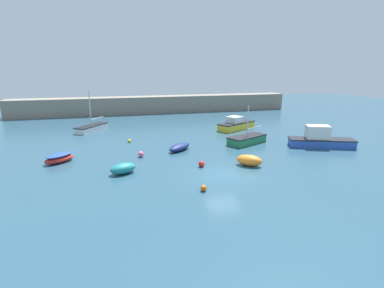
{
  "coord_description": "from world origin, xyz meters",
  "views": [
    {
      "loc": [
        -7.9,
        -19.94,
        7.83
      ],
      "look_at": [
        -0.34,
        7.77,
        0.46
      ],
      "focal_mm": 28.0,
      "sensor_mm": 36.0,
      "label": 1
    }
  ],
  "objects": [
    {
      "name": "mooring_buoy_pink",
      "position": [
        -5.54,
        6.17,
        0.26
      ],
      "size": [
        0.52,
        0.52,
        0.52
      ],
      "primitive_type": "sphere",
      "color": "#EA668C",
      "rests_on": "ground_plane"
    },
    {
      "name": "motorboat_grey_hull",
      "position": [
        12.33,
        5.0,
        0.76
      ],
      "size": [
        6.55,
        4.01,
        2.18
      ],
      "rotation": [
        0.0,
        0.0,
        5.91
      ],
      "color": "#2D56B7",
      "rests_on": "ground_plane"
    },
    {
      "name": "mooring_buoy_yellow",
      "position": [
        -6.21,
        11.91,
        0.18
      ],
      "size": [
        0.37,
        0.37,
        0.37
      ],
      "primitive_type": "sphere",
      "color": "yellow",
      "rests_on": "ground_plane"
    },
    {
      "name": "rowboat_with_red_cover",
      "position": [
        -12.39,
        6.42,
        0.38
      ],
      "size": [
        2.79,
        2.68,
        0.75
      ],
      "rotation": [
        0.0,
        0.0,
        3.87
      ],
      "color": "red",
      "rests_on": "ground_plane"
    },
    {
      "name": "dinghy_near_pier",
      "position": [
        -7.29,
        2.17,
        0.4
      ],
      "size": [
        2.32,
        1.88,
        0.8
      ],
      "rotation": [
        0.0,
        0.0,
        3.57
      ],
      "color": "teal",
      "rests_on": "ground_plane"
    },
    {
      "name": "sailboat_twin_hulled",
      "position": [
        5.8,
        8.19,
        0.44
      ],
      "size": [
        4.85,
        3.61,
        4.04
      ],
      "rotation": [
        0.0,
        0.0,
        3.6
      ],
      "color": "#287A4C",
      "rests_on": "ground_plane"
    },
    {
      "name": "fishing_dinghy_green",
      "position": [
        2.78,
        1.37,
        0.45
      ],
      "size": [
        2.35,
        2.26,
        0.9
      ],
      "rotation": [
        0.0,
        0.0,
        2.42
      ],
      "color": "orange",
      "rests_on": "ground_plane"
    },
    {
      "name": "mooring_buoy_orange",
      "position": [
        -2.4,
        -2.63,
        0.21
      ],
      "size": [
        0.41,
        0.41,
        0.41
      ],
      "primitive_type": "sphere",
      "color": "orange",
      "rests_on": "ground_plane"
    },
    {
      "name": "ground_plane",
      "position": [
        0.0,
        0.0,
        -0.1
      ],
      "size": [
        120.0,
        120.0,
        0.2
      ],
      "primitive_type": "cube",
      "color": "#284C60"
    },
    {
      "name": "mooring_buoy_red",
      "position": [
        -1.09,
        2.09,
        0.25
      ],
      "size": [
        0.49,
        0.49,
        0.49
      ],
      "primitive_type": "sphere",
      "color": "red",
      "rests_on": "ground_plane"
    },
    {
      "name": "harbor_breakwater",
      "position": [
        0.0,
        32.88,
        1.45
      ],
      "size": [
        48.08,
        3.2,
        2.91
      ],
      "primitive_type": "cube",
      "color": "gray",
      "rests_on": "ground_plane"
    },
    {
      "name": "cabin_cruiser_white",
      "position": [
        7.65,
        15.37,
        0.64
      ],
      "size": [
        5.82,
        4.41,
        1.74
      ],
      "rotation": [
        0.0,
        0.0,
        0.51
      ],
      "color": "yellow",
      "rests_on": "ground_plane"
    },
    {
      "name": "rowboat_blue_near",
      "position": [
        -1.69,
        7.42,
        0.33
      ],
      "size": [
        2.99,
        2.88,
        0.67
      ],
      "rotation": [
        0.0,
        0.0,
        0.74
      ],
      "color": "navy",
      "rests_on": "ground_plane"
    },
    {
      "name": "sailboat_short_mast",
      "position": [
        -10.38,
        19.27,
        0.42
      ],
      "size": [
        4.09,
        4.87,
        5.15
      ],
      "rotation": [
        0.0,
        0.0,
        4.09
      ],
      "color": "white",
      "rests_on": "ground_plane"
    }
  ]
}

